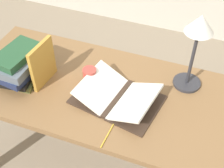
# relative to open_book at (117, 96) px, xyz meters

# --- Properties ---
(ground_plane) EXTENTS (12.00, 12.00, 0.00)m
(ground_plane) POSITION_rel_open_book_xyz_m (-0.10, 0.04, -0.79)
(ground_plane) COLOR gray
(reading_desk) EXTENTS (1.58, 0.71, 0.76)m
(reading_desk) POSITION_rel_open_book_xyz_m (-0.10, 0.04, -0.12)
(reading_desk) COLOR brown
(reading_desk) RESTS_ON ground_plane
(open_book) EXTENTS (0.49, 0.38, 0.09)m
(open_book) POSITION_rel_open_book_xyz_m (0.00, 0.00, 0.00)
(open_book) COLOR #38281E
(open_book) RESTS_ON reading_desk
(book_stack_tall) EXTENTS (0.24, 0.32, 0.18)m
(book_stack_tall) POSITION_rel_open_book_xyz_m (-0.57, -0.02, 0.06)
(book_stack_tall) COLOR brown
(book_stack_tall) RESTS_ON reading_desk
(book_standing_upright) EXTENTS (0.04, 0.20, 0.25)m
(book_standing_upright) POSITION_rel_open_book_xyz_m (-0.42, -0.00, 0.10)
(book_standing_upright) COLOR #BC8933
(book_standing_upright) RESTS_ON reading_desk
(reading_lamp) EXTENTS (0.15, 0.15, 0.44)m
(reading_lamp) POSITION_rel_open_book_xyz_m (0.32, 0.25, 0.30)
(reading_lamp) COLOR #2D2D33
(reading_lamp) RESTS_ON reading_desk
(coffee_mug) EXTENTS (0.08, 0.11, 0.10)m
(coffee_mug) POSITION_rel_open_book_xyz_m (-0.19, 0.08, 0.02)
(coffee_mug) COLOR #B74238
(coffee_mug) RESTS_ON reading_desk
(pencil) EXTENTS (0.02, 0.17, 0.01)m
(pencil) POSITION_rel_open_book_xyz_m (0.03, -0.22, -0.02)
(pencil) COLOR gold
(pencil) RESTS_ON reading_desk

